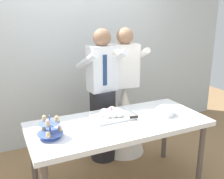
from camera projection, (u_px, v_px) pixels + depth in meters
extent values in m
cube|color=silver|center=(75.00, 41.00, 3.61)|extent=(5.20, 0.10, 2.90)
cube|color=silver|center=(119.00, 124.00, 2.60)|extent=(1.80, 0.80, 0.05)
cylinder|color=#564C47|center=(201.00, 155.00, 2.77)|extent=(0.06, 0.06, 0.72)
cylinder|color=#564C47|center=(34.00, 161.00, 2.65)|extent=(0.06, 0.06, 0.72)
cylinder|color=#564C47|center=(165.00, 131.00, 3.32)|extent=(0.06, 0.06, 0.72)
cylinder|color=#4C66B2|center=(51.00, 137.00, 2.26)|extent=(0.17, 0.17, 0.01)
cylinder|color=#4C66B2|center=(50.00, 127.00, 2.23)|extent=(0.01, 0.01, 0.21)
cylinder|color=#4C66B2|center=(50.00, 133.00, 2.25)|extent=(0.23, 0.23, 0.01)
cylinder|color=#D1B784|center=(60.00, 129.00, 2.28)|extent=(0.04, 0.04, 0.03)
sphere|color=#EAB7C6|center=(60.00, 127.00, 2.28)|extent=(0.04, 0.04, 0.04)
cylinder|color=#D1B784|center=(44.00, 129.00, 2.29)|extent=(0.04, 0.04, 0.03)
sphere|color=white|center=(43.00, 126.00, 2.29)|extent=(0.04, 0.04, 0.04)
cylinder|color=#D1B784|center=(48.00, 136.00, 2.16)|extent=(0.04, 0.04, 0.03)
sphere|color=#D6B27A|center=(48.00, 133.00, 2.16)|extent=(0.04, 0.04, 0.04)
cylinder|color=#4C66B2|center=(50.00, 123.00, 2.22)|extent=(0.18, 0.18, 0.01)
cylinder|color=#D1B784|center=(57.00, 120.00, 2.24)|extent=(0.04, 0.04, 0.03)
sphere|color=#D6B27A|center=(57.00, 118.00, 2.23)|extent=(0.04, 0.04, 0.04)
cylinder|color=#D1B784|center=(44.00, 120.00, 2.25)|extent=(0.04, 0.04, 0.03)
sphere|color=#D6B27A|center=(44.00, 117.00, 2.24)|extent=(0.04, 0.04, 0.04)
cylinder|color=#D1B784|center=(48.00, 124.00, 2.16)|extent=(0.04, 0.04, 0.03)
sphere|color=#EAB7C6|center=(48.00, 121.00, 2.15)|extent=(0.04, 0.04, 0.04)
cube|color=silver|center=(112.00, 117.00, 2.69)|extent=(0.42, 0.31, 0.02)
sphere|color=white|center=(118.00, 112.00, 2.71)|extent=(0.09, 0.09, 0.09)
sphere|color=white|center=(113.00, 111.00, 2.73)|extent=(0.09, 0.09, 0.09)
sphere|color=white|center=(109.00, 112.00, 2.73)|extent=(0.07, 0.07, 0.07)
sphere|color=white|center=(104.00, 113.00, 2.68)|extent=(0.09, 0.09, 0.09)
sphere|color=white|center=(108.00, 115.00, 2.63)|extent=(0.08, 0.08, 0.08)
sphere|color=white|center=(113.00, 114.00, 2.64)|extent=(0.10, 0.10, 0.10)
sphere|color=white|center=(119.00, 114.00, 2.65)|extent=(0.10, 0.10, 0.10)
sphere|color=white|center=(112.00, 112.00, 2.68)|extent=(0.11, 0.11, 0.11)
sphere|color=#2D1938|center=(112.00, 109.00, 2.66)|extent=(0.02, 0.02, 0.02)
sphere|color=#DB474C|center=(111.00, 109.00, 2.61)|extent=(0.02, 0.02, 0.02)
sphere|color=#2D1938|center=(112.00, 107.00, 2.68)|extent=(0.02, 0.02, 0.02)
sphere|color=#DB474C|center=(111.00, 108.00, 2.65)|extent=(0.02, 0.02, 0.02)
sphere|color=#DB474C|center=(112.00, 110.00, 2.61)|extent=(0.02, 0.02, 0.02)
cube|color=silver|center=(120.00, 119.00, 2.60)|extent=(0.23, 0.07, 0.00)
cube|color=black|center=(134.00, 117.00, 2.63)|extent=(0.09, 0.05, 0.02)
cylinder|color=white|center=(165.00, 115.00, 2.77)|extent=(0.21, 0.21, 0.01)
cylinder|color=white|center=(165.00, 113.00, 2.77)|extent=(0.21, 0.21, 0.01)
cylinder|color=white|center=(165.00, 112.00, 2.76)|extent=(0.21, 0.21, 0.01)
cylinder|color=white|center=(165.00, 112.00, 2.76)|extent=(0.21, 0.21, 0.01)
cylinder|color=white|center=(165.00, 110.00, 2.76)|extent=(0.21, 0.21, 0.01)
cylinder|color=white|center=(165.00, 110.00, 2.75)|extent=(0.21, 0.21, 0.01)
cylinder|color=#232328|center=(103.00, 125.00, 3.28)|extent=(0.32, 0.32, 0.92)
cube|color=white|center=(102.00, 69.00, 3.08)|extent=(0.36, 0.24, 0.54)
sphere|color=#8C664C|center=(102.00, 37.00, 2.97)|extent=(0.21, 0.21, 0.21)
cylinder|color=white|center=(87.00, 61.00, 2.94)|extent=(0.13, 0.49, 0.28)
cylinder|color=white|center=(115.00, 58.00, 3.14)|extent=(0.13, 0.49, 0.28)
cube|color=navy|center=(105.00, 70.00, 2.98)|extent=(0.05, 0.02, 0.36)
cone|color=white|center=(124.00, 119.00, 3.45)|extent=(0.56, 0.56, 0.92)
cube|color=white|center=(124.00, 66.00, 3.25)|extent=(0.36, 0.24, 0.54)
sphere|color=#997054|center=(125.00, 36.00, 3.15)|extent=(0.21, 0.21, 0.21)
cylinder|color=white|center=(111.00, 58.00, 3.16)|extent=(0.13, 0.49, 0.28)
cylinder|color=white|center=(139.00, 56.00, 3.28)|extent=(0.13, 0.49, 0.28)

